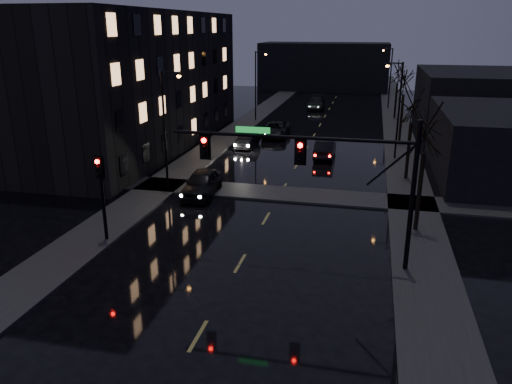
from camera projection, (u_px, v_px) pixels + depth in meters
The scene contains 23 objects.
ground at pixel (178, 371), 16.29m from camera, with size 160.00×160.00×0.00m, color black.
sidewalk_left at pixel (227, 137), 50.45m from camera, with size 3.00×140.00×0.12m, color #2D2D2B.
sidewalk_right at pixel (400, 146), 46.82m from camera, with size 3.00×140.00×0.12m, color #2D2D2B.
sidewalk_cross at pixel (280, 194), 33.38m from camera, with size 40.00×3.00×0.12m, color #2D2D2B.
apartment_block at pixel (126, 80), 45.65m from camera, with size 12.00×30.00×12.00m, color black.
commercial_right_near at pixel (509, 145), 36.24m from camera, with size 10.00×14.00×5.00m, color black.
commercial_right_far at pixel (476, 98), 56.10m from camera, with size 12.00×18.00×6.00m, color black.
far_block at pixel (324, 66), 87.79m from camera, with size 22.00×10.00×8.00m, color black.
signal_mast at pixel (328, 164), 22.25m from camera, with size 11.11×0.41×7.00m.
signal_pole_left at pixel (101, 186), 25.26m from camera, with size 0.35×0.41×4.53m.
tree_near at pixel (427, 119), 25.48m from camera, with size 3.52×3.52×8.08m.
tree_mid_a at pixel (413, 100), 34.85m from camera, with size 3.30×3.30×7.58m.
tree_mid_b at pixel (405, 73), 45.70m from camera, with size 3.74×3.74×8.59m.
tree_far at pixel (399, 68), 58.82m from camera, with size 3.43×3.43×7.88m.
streetlight_l_near at pixel (167, 120), 33.04m from camera, with size 1.53×0.28×8.00m.
streetlight_l_far at pixel (257, 80), 58.01m from camera, with size 1.53×0.28×8.00m.
streetlight_r_mid at pixel (397, 102), 40.91m from camera, with size 1.53×0.28×8.00m.
streetlight_r_far at pixel (389, 73), 66.79m from camera, with size 1.53×0.28×8.00m.
oncoming_car_a at pixel (202, 183), 33.04m from camera, with size 1.97×4.90×1.67m, color black.
oncoming_car_b at pixel (247, 140), 46.31m from camera, with size 1.46×4.17×1.38m, color black.
oncoming_car_c at pixel (276, 130), 50.62m from camera, with size 2.46×5.34×1.48m, color black.
oncoming_car_d at pixel (316, 103), 67.85m from camera, with size 2.32×5.70×1.65m, color black.
lead_car at pixel (325, 149), 42.52m from camera, with size 1.58×4.54×1.50m, color black.
Camera 1 is at (5.55, -12.69, 10.70)m, focal length 35.00 mm.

